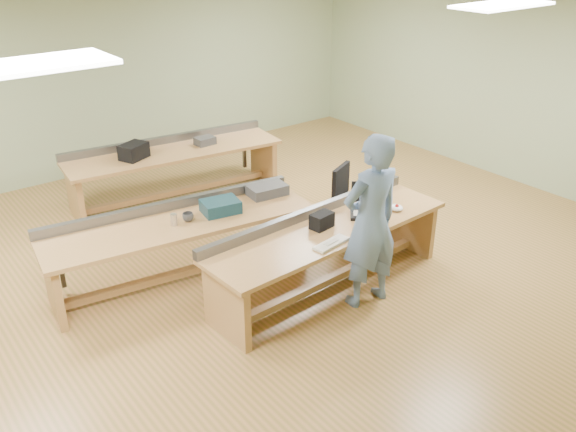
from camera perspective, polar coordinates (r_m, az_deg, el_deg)
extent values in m
plane|color=#A06D3D|center=(7.50, -4.72, -4.43)|extent=(10.00, 10.00, 0.00)
plane|color=silver|center=(6.52, -5.73, 18.96)|extent=(10.00, 10.00, 0.00)
cube|color=gray|center=(10.34, -17.62, 12.01)|extent=(10.00, 0.04, 3.00)
cube|color=gray|center=(4.39, 24.89, -8.00)|extent=(10.00, 0.04, 3.00)
cube|color=gray|center=(10.33, 19.29, 11.77)|extent=(0.04, 8.00, 3.00)
cube|color=white|center=(4.17, -24.32, 12.56)|extent=(1.20, 0.50, 0.03)
cube|color=white|center=(7.21, 19.44, 18.13)|extent=(1.20, 0.50, 0.03)
cube|color=#AE7349|center=(6.67, 4.00, -1.36)|extent=(3.06, 0.95, 0.05)
cube|color=#AE7349|center=(6.09, -5.79, -8.47)|extent=(0.11, 0.71, 0.70)
cube|color=#AE7349|center=(7.80, 11.39, -0.70)|extent=(0.11, 0.71, 0.70)
cube|color=#AE7349|center=(6.98, 3.84, -5.93)|extent=(2.73, 0.23, 0.08)
cube|color=#595C61|center=(6.87, 1.92, 0.28)|extent=(3.02, 0.23, 0.11)
cube|color=#AE7349|center=(6.91, -10.07, -0.73)|extent=(3.13, 1.23, 0.05)
cube|color=#AE7349|center=(6.82, -21.13, -6.18)|extent=(0.18, 0.72, 0.70)
cube|color=#AE7349|center=(7.60, 0.22, -0.87)|extent=(0.18, 0.72, 0.70)
cube|color=#AE7349|center=(7.20, -9.69, -5.18)|extent=(2.74, 0.48, 0.08)
cube|color=#595C61|center=(7.19, -11.15, 0.98)|extent=(3.03, 0.50, 0.11)
cube|color=#AE7349|center=(9.11, -10.58, 5.90)|extent=(3.24, 1.22, 0.05)
cube|color=#AE7349|center=(8.89, -19.28, 1.73)|extent=(0.17, 0.75, 0.70)
cube|color=#AE7349|center=(9.81, -2.31, 5.44)|extent=(0.17, 0.75, 0.70)
cube|color=#AE7349|center=(9.34, -10.27, 2.29)|extent=(2.85, 0.44, 0.08)
cube|color=#595C61|center=(9.43, -11.46, 7.01)|extent=(3.15, 0.46, 0.11)
imported|color=#6983AC|center=(6.37, 7.72, -0.58)|extent=(0.74, 0.53, 1.92)
cube|color=black|center=(6.96, 7.17, 0.09)|extent=(0.41, 0.41, 0.03)
cube|color=black|center=(6.98, 7.24, 2.26)|extent=(0.25, 0.22, 0.25)
cube|color=silver|center=(6.33, 4.07, -2.57)|extent=(0.45, 0.21, 0.02)
ellipsoid|color=white|center=(7.16, 10.11, 0.78)|extent=(0.18, 0.20, 0.07)
cube|color=black|center=(6.64, 3.18, -0.43)|extent=(0.27, 0.19, 0.17)
cylinder|color=black|center=(7.99, 6.25, -0.50)|extent=(0.07, 0.07, 0.48)
cube|color=black|center=(7.88, 6.34, 1.21)|extent=(0.61, 0.61, 0.07)
cube|color=black|center=(7.85, 4.96, 3.27)|extent=(0.42, 0.23, 0.42)
cylinder|color=black|center=(8.09, 6.18, -1.82)|extent=(0.69, 0.69, 0.07)
cube|color=#12303B|center=(7.03, -6.33, 0.90)|extent=(0.47, 0.38, 0.15)
cube|color=#333436|center=(7.45, -1.96, 2.45)|extent=(0.49, 0.35, 0.13)
imported|color=#333436|center=(6.88, -9.34, -0.10)|extent=(0.15, 0.15, 0.10)
cylinder|color=silver|center=(6.81, -10.64, -0.33)|extent=(0.09, 0.09, 0.13)
cube|color=black|center=(8.87, -14.24, 5.90)|extent=(0.46, 0.40, 0.22)
cube|color=#333436|center=(9.27, -7.78, 6.99)|extent=(0.29, 0.22, 0.11)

